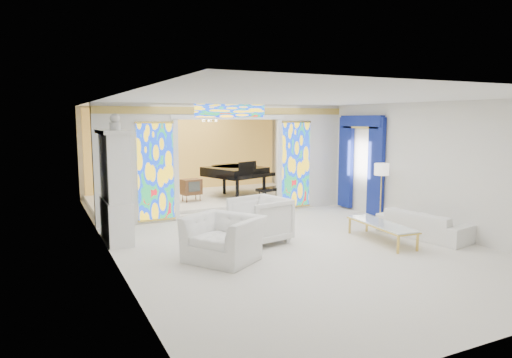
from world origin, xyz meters
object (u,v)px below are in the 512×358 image
china_cabinet (115,187)px  armchair_right (260,220)px  sofa (423,224)px  grand_piano (236,172)px  tv_console (191,187)px  armchair_left (223,238)px  coffee_table (381,225)px

china_cabinet → armchair_right: bearing=-28.7°
armchair_right → sofa: 3.67m
china_cabinet → grand_piano: size_ratio=0.86×
armchair_right → tv_console: 4.37m
grand_piano → tv_console: (-1.58, -0.30, -0.35)m
china_cabinet → armchair_left: (1.55, -2.29, -0.76)m
armchair_left → tv_console: bearing=134.7°
sofa → tv_console: tv_console is taller
armchair_left → sofa: (4.61, -0.40, -0.12)m
china_cabinet → grand_piano: (4.19, 3.18, -0.22)m
armchair_right → sofa: bearing=58.8°
armchair_left → coffee_table: size_ratio=0.68×
armchair_right → grand_piano: size_ratio=0.34×
armchair_right → grand_piano: grand_piano is taller
armchair_right → grand_piano: bearing=150.5°
armchair_left → coffee_table: armchair_left is taller
armchair_left → sofa: armchair_left is taller
coffee_table → tv_console: (-2.46, 5.46, 0.23)m
tv_console → grand_piano: bearing=1.6°
grand_piano → tv_console: size_ratio=4.84×
armchair_right → coffee_table: 2.60m
coffee_table → tv_console: size_ratio=2.84×
china_cabinet → armchair_right: china_cabinet is taller
sofa → tv_console: (-3.56, 5.57, 0.31)m
china_cabinet → armchair_right: size_ratio=2.55×
armchair_left → sofa: bearing=51.3°
sofa → armchair_left: bearing=74.0°
armchair_left → armchair_right: bearing=91.0°
sofa → coffee_table: (-1.10, 0.11, 0.08)m
china_cabinet → sofa: (6.17, -2.69, -0.88)m
sofa → grand_piano: grand_piano is taller
armchair_left → grand_piano: 6.09m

